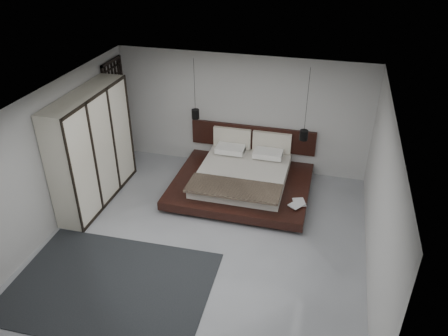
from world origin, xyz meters
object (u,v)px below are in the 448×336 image
(pendant_left, at_px, (195,114))
(pendant_right, at_px, (304,135))
(bed, at_px, (242,178))
(wardrobe, at_px, (92,149))
(lattice_screen, at_px, (118,113))
(rug, at_px, (111,286))

(pendant_left, distance_m, pendant_right, 2.49)
(bed, xyz_separation_m, wardrobe, (-2.99, -1.13, 0.92))
(lattice_screen, distance_m, rug, 4.63)
(pendant_left, height_order, wardrobe, pendant_left)
(lattice_screen, xyz_separation_m, wardrobe, (0.25, -1.68, -0.08))
(bed, relative_size, pendant_right, 1.86)
(pendant_left, relative_size, rug, 0.41)
(pendant_left, distance_m, rug, 4.31)
(pendant_left, bearing_deg, lattice_screen, 178.45)
(lattice_screen, height_order, wardrobe, lattice_screen)
(pendant_right, bearing_deg, bed, -158.16)
(bed, distance_m, rug, 3.85)
(lattice_screen, xyz_separation_m, pendant_left, (2.00, -0.05, 0.23))
(pendant_left, distance_m, wardrobe, 2.41)
(bed, distance_m, pendant_right, 1.66)
(wardrobe, xyz_separation_m, rug, (1.50, -2.40, -1.21))
(lattice_screen, height_order, pendant_left, pendant_left)
(lattice_screen, xyz_separation_m, rug, (1.75, -4.08, -1.29))
(pendant_left, height_order, pendant_right, same)
(bed, xyz_separation_m, rug, (-1.49, -3.53, -0.30))
(bed, bearing_deg, pendant_left, 158.16)
(pendant_left, relative_size, wardrobe, 0.56)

